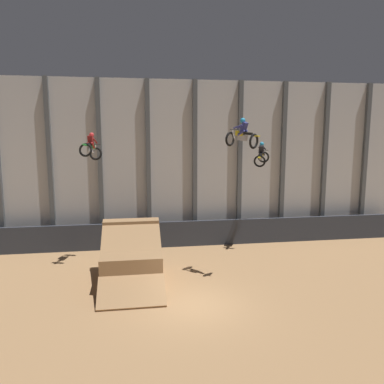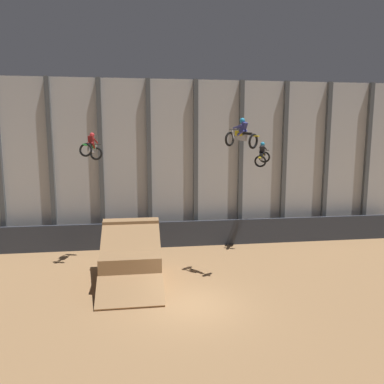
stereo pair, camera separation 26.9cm
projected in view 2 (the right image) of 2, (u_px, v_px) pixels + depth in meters
ground_plane at (193, 305)px, 15.91m from camera, size 60.00×60.00×0.00m
arena_back_wall at (172, 163)px, 24.53m from camera, size 32.00×0.40×10.68m
lower_barrier at (174, 234)px, 24.13m from camera, size 31.36×0.20×1.66m
dirt_ramp at (131, 260)px, 18.76m from camera, size 2.94×5.06×2.87m
rider_bike_left_air at (91, 148)px, 20.46m from camera, size 1.16×1.78×1.57m
rider_bike_center_air at (242, 135)px, 18.19m from camera, size 1.55×1.67×1.49m
rider_bike_right_air at (262, 156)px, 23.13m from camera, size 1.41×1.79×1.54m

